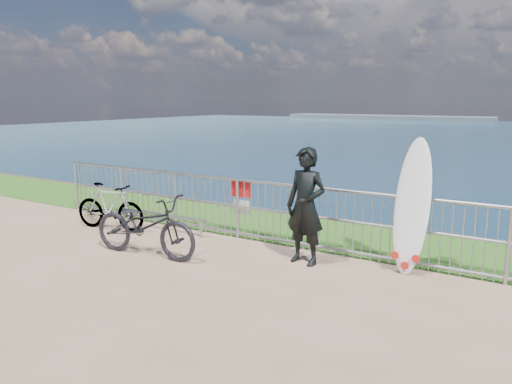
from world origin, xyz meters
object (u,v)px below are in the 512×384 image
Objects in this scene: surfer at (306,206)px; surfboard at (412,211)px; bicycle_far at (110,206)px; bicycle_near at (145,225)px.

surfer is 1.57m from surfboard.
surfboard is 1.30× the size of bicycle_far.
bicycle_near is (-2.39, -1.06, -0.40)m from surfer.
bicycle_near is (-3.90, -1.52, -0.41)m from surfboard.
surfboard is at bearing 24.26° from surfer.
bicycle_far is (-4.17, -0.20, -0.45)m from surfer.
surfboard is 5.73m from bicycle_far.
surfer is 4.20m from bicycle_far.
surfboard reaches higher than bicycle_near.
surfboard is at bearing -73.97° from bicycle_near.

